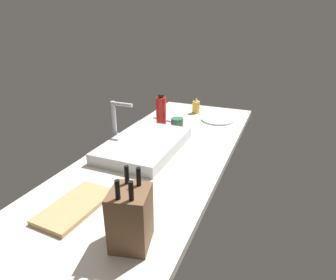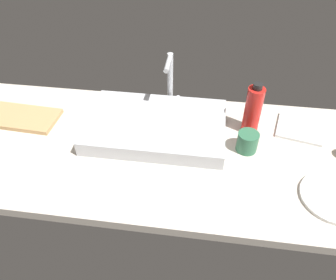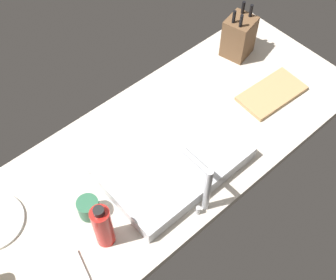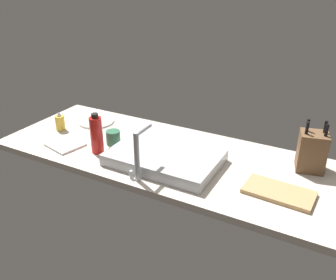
{
  "view_description": "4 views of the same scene",
  "coord_description": "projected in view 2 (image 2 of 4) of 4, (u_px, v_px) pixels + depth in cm",
  "views": [
    {
      "loc": [
        -124.91,
        -54.96,
        67.23
      ],
      "look_at": [
        -2.87,
        -4.62,
        11.7
      ],
      "focal_mm": 30.62,
      "sensor_mm": 36.0,
      "label": 1
    },
    {
      "loc": [
        16.43,
        -89.81,
        89.58
      ],
      "look_at": [
        4.51,
        -2.95,
        10.78
      ],
      "focal_mm": 36.02,
      "sensor_mm": 36.0,
      "label": 2
    },
    {
      "loc": [
        57.99,
        73.7,
        142.16
      ],
      "look_at": [
        -4.12,
        3.4,
        12.86
      ],
      "focal_mm": 46.62,
      "sensor_mm": 36.0,
      "label": 3
    },
    {
      "loc": [
        -75.84,
        142.43,
        89.9
      ],
      "look_at": [
        -0.46,
        3.03,
        13.04
      ],
      "focal_mm": 38.07,
      "sensor_mm": 36.0,
      "label": 4
    }
  ],
  "objects": [
    {
      "name": "water_bottle",
      "position": [
        253.0,
        110.0,
        1.27
      ],
      "size": [
        6.39,
        6.39,
        21.36
      ],
      "color": "red",
      "rests_on": "countertop_slab"
    },
    {
      "name": "dish_towel",
      "position": [
        300.0,
        129.0,
        1.33
      ],
      "size": [
        20.3,
        19.04,
        1.2
      ],
      "primitive_type": "cube",
      "rotation": [
        0.0,
        0.0,
        -0.23
      ],
      "color": "white",
      "rests_on": "countertop_slab"
    },
    {
      "name": "dinner_plate",
      "position": [
        335.0,
        197.0,
        1.08
      ],
      "size": [
        21.96,
        21.96,
        1.2
      ],
      "primitive_type": "cylinder",
      "color": "white",
      "rests_on": "countertop_slab"
    },
    {
      "name": "countertop_slab",
      "position": [
        157.0,
        152.0,
        1.27
      ],
      "size": [
        184.16,
        67.83,
        3.5
      ],
      "primitive_type": "cube",
      "color": "beige",
      "rests_on": "ground"
    },
    {
      "name": "cutting_board",
      "position": [
        23.0,
        118.0,
        1.38
      ],
      "size": [
        29.62,
        17.0,
        1.8
      ],
      "primitive_type": "cube",
      "rotation": [
        0.0,
        0.0,
        -0.06
      ],
      "color": "tan",
      "rests_on": "countertop_slab"
    },
    {
      "name": "sink_basin",
      "position": [
        156.0,
        126.0,
        1.3
      ],
      "size": [
        52.82,
        34.41,
        5.76
      ],
      "primitive_type": "cube",
      "color": "#B7BABF",
      "rests_on": "countertop_slab"
    },
    {
      "name": "coffee_mug",
      "position": [
        247.0,
        142.0,
        1.22
      ],
      "size": [
        7.69,
        7.69,
        7.55
      ],
      "primitive_type": "cylinder",
      "color": "#2D6647",
      "rests_on": "countertop_slab"
    },
    {
      "name": "faucet",
      "position": [
        170.0,
        77.0,
        1.36
      ],
      "size": [
        5.5,
        12.86,
        23.66
      ],
      "color": "#B7BABF",
      "rests_on": "countertop_slab"
    }
  ]
}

